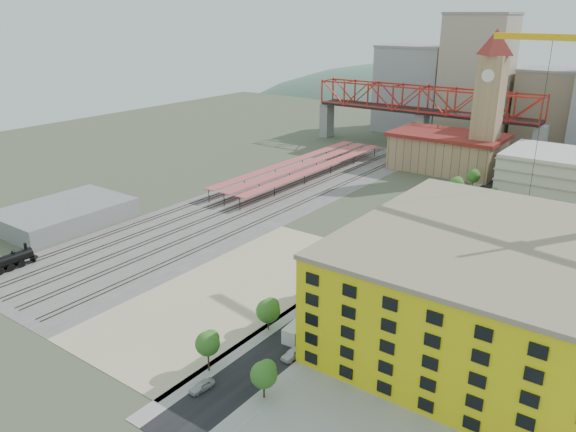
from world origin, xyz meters
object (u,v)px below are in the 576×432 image
Objects in this scene: clock_tower at (490,91)px; car_0 at (202,386)px; site_trailer_d at (386,264)px; site_trailer_a at (303,326)px; construction_building at (490,289)px; site_trailer_c at (358,286)px; site_trailer_b at (321,313)px.

car_0 is at bearing -87.94° from clock_tower.
site_trailer_a is at bearing -107.85° from site_trailer_d.
clock_tower reaches higher than construction_building.
site_trailer_c is at bearing -107.85° from site_trailer_d.
site_trailer_c is 41.18m from car_0.
site_trailer_a is (8.00, -117.19, -27.32)m from clock_tower.
site_trailer_b is at bearing -107.85° from site_trailer_d.
clock_tower is 5.74× the size of site_trailer_b.
site_trailer_c is 0.93× the size of site_trailer_d.
site_trailer_a is 5.60m from site_trailer_b.
site_trailer_b is (-26.00, -11.60, -8.17)m from construction_building.
site_trailer_a reaches higher than car_0.
clock_tower is 141.98m from car_0.
site_trailer_d reaches higher than site_trailer_b.
site_trailer_d is (0.00, 12.16, 0.10)m from site_trailer_c.
car_0 is (5.00, -139.10, -28.00)m from clock_tower.
clock_tower reaches higher than site_trailer_b.
car_0 is at bearing -86.65° from site_trailer_b.
site_trailer_b is at bearing 85.26° from site_trailer_a.
clock_tower is 1.03× the size of construction_building.
site_trailer_c is at bearing 99.58° from site_trailer_b.
clock_tower is 107.36m from construction_building.
car_0 is at bearing -111.07° from site_trailer_d.
site_trailer_b is 2.21× the size of car_0.
site_trailer_b is (0.00, 5.60, -0.14)m from site_trailer_a.
site_trailer_d reaches higher than site_trailer_c.
site_trailer_d reaches higher than site_trailer_a.
car_0 is at bearing -102.53° from site_trailer_a.
clock_tower is 102.11m from site_trailer_c.
site_trailer_d is (0.00, 25.71, 0.15)m from site_trailer_b.
clock_tower is 120.60m from site_trailer_a.
car_0 is (-3.00, -27.50, -0.54)m from site_trailer_b.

